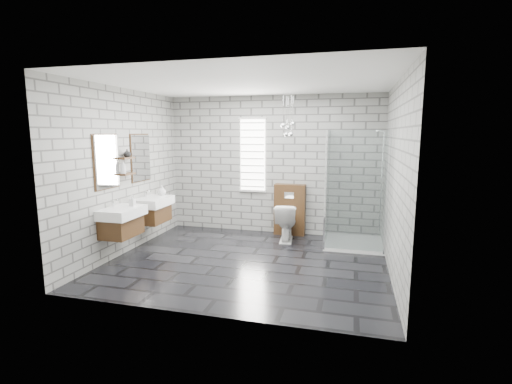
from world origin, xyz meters
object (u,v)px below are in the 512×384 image
at_px(vanity_left, 120,214).
at_px(vanity_right, 152,203).
at_px(shower_enclosure, 349,219).
at_px(toilet, 286,222).
at_px(cistern_panel, 290,210).

bearing_deg(vanity_left, vanity_right, 90.00).
xyz_separation_m(shower_enclosure, toilet, (-1.13, 0.10, -0.16)).
distance_m(vanity_right, cistern_panel, 2.61).
xyz_separation_m(vanity_right, toilet, (2.28, 0.83, -0.41)).
height_order(shower_enclosure, toilet, shower_enclosure).
xyz_separation_m(vanity_right, cistern_panel, (2.28, 1.24, -0.26)).
bearing_deg(toilet, vanity_left, 32.01).
xyz_separation_m(vanity_left, vanity_right, (0.00, 0.94, 0.00)).
height_order(vanity_left, vanity_right, same).
height_order(vanity_right, shower_enclosure, shower_enclosure).
distance_m(vanity_right, toilet, 2.46).
xyz_separation_m(vanity_left, cistern_panel, (2.28, 2.18, -0.26)).
bearing_deg(cistern_panel, vanity_right, -151.43).
bearing_deg(vanity_left, toilet, 37.81).
bearing_deg(cistern_panel, toilet, -90.00).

